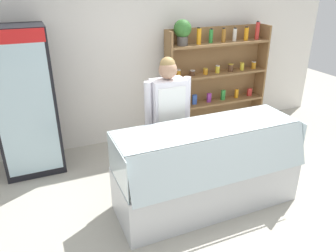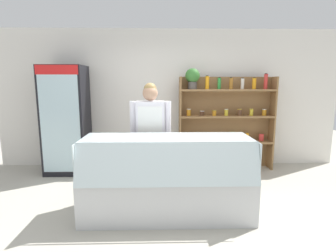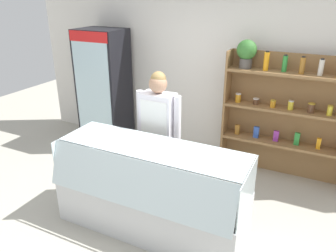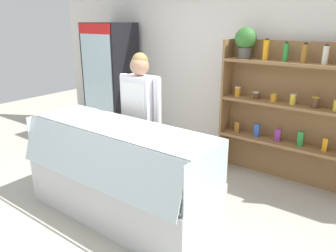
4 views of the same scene
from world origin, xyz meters
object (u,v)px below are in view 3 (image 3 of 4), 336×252
at_px(deli_display_case, 151,203).
at_px(shop_clerk, 158,126).
at_px(shelving_unit, 285,106).
at_px(drinks_fridge, 104,89).

distance_m(deli_display_case, shop_clerk, 0.94).
bearing_deg(shelving_unit, deli_display_case, -121.07).
height_order(deli_display_case, shop_clerk, shop_clerk).
xyz_separation_m(shelving_unit, shop_clerk, (-1.33, -1.22, -0.08)).
xyz_separation_m(shelving_unit, deli_display_case, (-1.11, -1.83, -0.76)).
distance_m(drinks_fridge, shop_clerk, 1.92).
distance_m(drinks_fridge, deli_display_case, 2.56).
relative_size(drinks_fridge, shelving_unit, 1.02).
bearing_deg(drinks_fridge, deli_display_case, -42.62).
height_order(drinks_fridge, deli_display_case, drinks_fridge).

